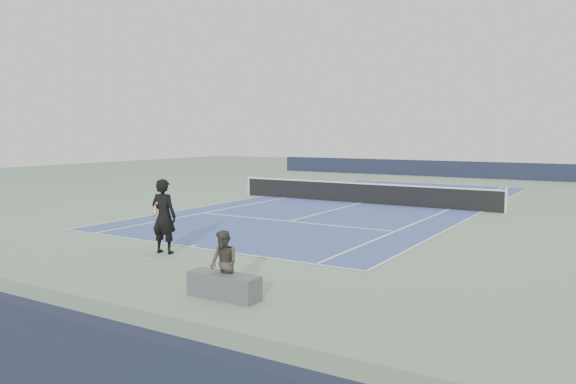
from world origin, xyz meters
The scene contains 7 objects.
ground centered at (0.00, 0.00, 0.00)m, with size 80.00×80.00×0.00m, color gray.
court_surface centered at (0.00, 0.00, 0.01)m, with size 10.97×23.77×0.01m, color #3C528F.
tennis_net centered at (0.00, 0.00, 0.50)m, with size 12.90×0.10×1.07m.
windscreen_far centered at (0.00, 17.88, 0.60)m, with size 30.00×0.25×1.20m, color black.
tennis_player centered at (-0.04, -12.84, 1.02)m, with size 0.87×0.66×2.04m.
tennis_ball centered at (0.25, -13.67, 0.04)m, with size 0.07×0.07×0.07m, color yellow.
spectator_bench centered at (3.92, -15.29, 0.48)m, with size 1.60×0.96×1.35m.
Camera 1 is at (10.67, -23.86, 3.25)m, focal length 35.00 mm.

